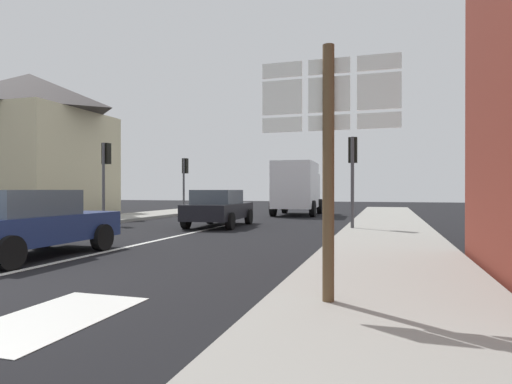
# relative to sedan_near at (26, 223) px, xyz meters

# --- Properties ---
(ground_plane) EXTENTS (80.00, 80.00, 0.00)m
(ground_plane) POSITION_rel_sedan_near_xyz_m (1.11, 7.53, -0.76)
(ground_plane) COLOR black
(sidewalk_right) EXTENTS (2.99, 44.00, 0.14)m
(sidewalk_right) POSITION_rel_sedan_near_xyz_m (7.52, 5.53, -0.69)
(sidewalk_right) COLOR gray
(sidewalk_right) RESTS_ON ground
(sidewalk_left) EXTENTS (2.99, 44.00, 0.14)m
(sidewalk_left) POSITION_rel_sedan_near_xyz_m (-5.30, 5.53, -0.69)
(sidewalk_left) COLOR gray
(sidewalk_left) RESTS_ON ground
(lane_centre_stripe) EXTENTS (0.16, 12.00, 0.01)m
(lane_centre_stripe) POSITION_rel_sedan_near_xyz_m (1.11, 3.53, -0.75)
(lane_centre_stripe) COLOR silver
(lane_centre_stripe) RESTS_ON ground
(lane_turn_arrow) EXTENTS (1.20, 2.20, 0.01)m
(lane_turn_arrow) POSITION_rel_sedan_near_xyz_m (3.82, -3.47, -0.75)
(lane_turn_arrow) COLOR silver
(lane_turn_arrow) RESTS_ON ground
(clapboard_house_left) EXTENTS (7.90, 8.22, 8.18)m
(clapboard_house_left) POSITION_rel_sedan_near_xyz_m (-12.28, 12.61, 3.38)
(clapboard_house_left) COLOR beige
(clapboard_house_left) RESTS_ON ground
(sedan_near) EXTENTS (1.97, 4.20, 1.47)m
(sedan_near) POSITION_rel_sedan_near_xyz_m (0.00, 0.00, 0.00)
(sedan_near) COLOR navy
(sedan_near) RESTS_ON ground
(sedan_far) EXTENTS (2.15, 4.29, 1.47)m
(sedan_far) POSITION_rel_sedan_near_xyz_m (1.02, 8.64, 0.00)
(sedan_far) COLOR black
(sedan_far) RESTS_ON ground
(delivery_truck) EXTENTS (2.63, 5.07, 3.05)m
(delivery_truck) POSITION_rel_sedan_near_xyz_m (2.48, 17.26, 0.89)
(delivery_truck) COLOR silver
(delivery_truck) RESTS_ON ground
(route_sign_post) EXTENTS (1.66, 0.14, 3.20)m
(route_sign_post) POSITION_rel_sedan_near_xyz_m (6.81, -2.31, 1.24)
(route_sign_post) COLOR brown
(route_sign_post) RESTS_ON ground
(traffic_light_near_right) EXTENTS (0.30, 0.49, 3.33)m
(traffic_light_near_right) POSITION_rel_sedan_near_xyz_m (6.33, 8.08, 1.71)
(traffic_light_near_right) COLOR #47474C
(traffic_light_near_right) RESTS_ON ground
(traffic_light_near_left) EXTENTS (0.30, 0.49, 3.49)m
(traffic_light_near_left) POSITION_rel_sedan_near_xyz_m (-4.10, 8.39, 1.82)
(traffic_light_near_left) COLOR #47474C
(traffic_light_near_left) RESTS_ON ground
(traffic_light_far_left) EXTENTS (0.30, 0.49, 3.36)m
(traffic_light_far_left) POSITION_rel_sedan_near_xyz_m (-4.10, 16.01, 1.73)
(traffic_light_far_left) COLOR #47474C
(traffic_light_far_left) RESTS_ON ground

